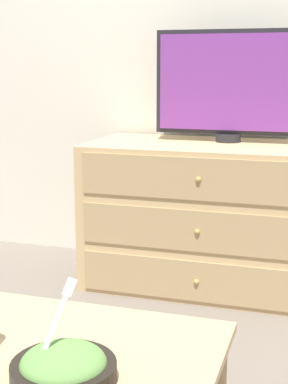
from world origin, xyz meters
The scene contains 5 objects.
ground_plane centered at (0.00, 0.00, 0.00)m, with size 12.00×12.00×0.00m, color #70665B.
wall_back centered at (0.00, 0.03, 1.30)m, with size 12.00×0.05×2.60m.
dresser centered at (0.04, -0.32, 0.34)m, with size 1.14×0.59×0.68m.
tv centered at (0.10, -0.22, 0.95)m, with size 0.70×0.12×0.52m.
takeout_bowl centered at (0.08, -2.03, 0.46)m, with size 0.21×0.21×0.19m.
Camera 1 is at (0.55, -2.98, 1.04)m, focal length 55.00 mm.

